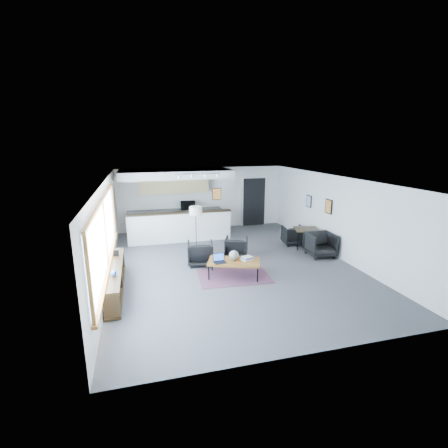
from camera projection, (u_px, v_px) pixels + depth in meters
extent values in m
cube|color=#4B4B4E|center=(231.00, 264.00, 9.91)|extent=(7.00, 9.00, 0.01)
cube|color=white|center=(232.00, 179.00, 9.27)|extent=(7.00, 9.00, 0.01)
cube|color=silver|center=(202.00, 198.00, 13.81)|extent=(7.00, 0.01, 2.60)
cube|color=silver|center=(307.00, 287.00, 5.37)|extent=(7.00, 0.01, 2.60)
cube|color=silver|center=(107.00, 231.00, 8.72)|extent=(0.01, 9.00, 2.60)
cube|color=silver|center=(336.00, 216.00, 10.46)|extent=(0.01, 9.00, 2.60)
cube|color=#8CBFFF|center=(104.00, 233.00, 7.83)|extent=(0.02, 5.80, 1.55)
cube|color=brown|center=(109.00, 264.00, 8.04)|extent=(0.10, 5.95, 0.06)
cube|color=brown|center=(102.00, 200.00, 7.64)|extent=(0.06, 5.95, 0.06)
cube|color=brown|center=(89.00, 281.00, 5.12)|extent=(0.06, 0.06, 1.60)
cube|color=brown|center=(105.00, 233.00, 7.84)|extent=(0.06, 0.06, 1.60)
cube|color=brown|center=(113.00, 209.00, 10.55)|extent=(0.06, 0.06, 1.60)
cube|color=#312211|center=(115.00, 268.00, 8.00)|extent=(0.35, 3.00, 0.05)
cube|color=#312211|center=(117.00, 289.00, 8.14)|extent=(0.35, 3.00, 0.05)
cube|color=#312211|center=(112.00, 306.00, 6.71)|extent=(0.33, 0.04, 0.55)
cube|color=#312211|center=(116.00, 279.00, 8.07)|extent=(0.33, 0.04, 0.55)
cube|color=#312211|center=(118.00, 259.00, 9.43)|extent=(0.33, 0.04, 0.55)
cube|color=#3359A5|center=(113.00, 310.00, 6.89)|extent=(0.18, 0.04, 0.20)
cube|color=silver|center=(113.00, 305.00, 7.05)|extent=(0.18, 0.04, 0.22)
cube|color=maroon|center=(114.00, 301.00, 7.20)|extent=(0.18, 0.04, 0.24)
cube|color=#312211|center=(114.00, 299.00, 7.37)|extent=(0.18, 0.04, 0.20)
cube|color=#3359A5|center=(115.00, 295.00, 7.53)|extent=(0.18, 0.04, 0.22)
cube|color=silver|center=(115.00, 291.00, 7.68)|extent=(0.18, 0.04, 0.24)
cube|color=maroon|center=(115.00, 289.00, 7.85)|extent=(0.18, 0.04, 0.20)
cube|color=#312211|center=(116.00, 286.00, 8.00)|extent=(0.18, 0.04, 0.22)
cube|color=#3359A5|center=(116.00, 283.00, 8.16)|extent=(0.18, 0.03, 0.24)
cube|color=silver|center=(117.00, 281.00, 8.32)|extent=(0.18, 0.03, 0.20)
cube|color=maroon|center=(117.00, 278.00, 8.48)|extent=(0.18, 0.03, 0.22)
cube|color=#312211|center=(117.00, 275.00, 8.64)|extent=(0.18, 0.04, 0.24)
cube|color=black|center=(116.00, 253.00, 8.72)|extent=(0.14, 0.02, 0.18)
sphere|color=#264C99|center=(114.00, 273.00, 7.42)|extent=(0.14, 0.14, 0.14)
cube|color=white|center=(180.00, 228.00, 12.00)|extent=(3.80, 0.25, 1.10)
cube|color=#312211|center=(180.00, 213.00, 11.87)|extent=(3.85, 0.32, 0.04)
cube|color=white|center=(176.00, 221.00, 13.39)|extent=(3.80, 0.60, 0.90)
cube|color=#2D2D2D|center=(175.00, 210.00, 13.27)|extent=(3.82, 0.62, 0.04)
cube|color=tan|center=(174.00, 185.00, 13.16)|extent=(2.80, 0.35, 0.70)
cube|color=white|center=(176.00, 174.00, 12.38)|extent=(4.20, 1.80, 0.30)
cube|color=black|center=(217.00, 194.00, 12.07)|extent=(0.35, 0.03, 0.45)
cube|color=orange|center=(217.00, 194.00, 12.05)|extent=(0.30, 0.01, 0.40)
cube|color=black|center=(254.00, 202.00, 14.36)|extent=(1.00, 0.12, 2.10)
cube|color=white|center=(242.00, 202.00, 14.24)|extent=(0.06, 0.10, 2.10)
cube|color=white|center=(265.00, 201.00, 14.50)|extent=(0.06, 0.10, 2.10)
cube|color=white|center=(254.00, 178.00, 14.11)|extent=(1.10, 0.10, 0.06)
cube|color=silver|center=(198.00, 174.00, 11.19)|extent=(1.60, 0.04, 0.04)
cylinder|color=silver|center=(179.00, 177.00, 11.05)|extent=(0.07, 0.07, 0.09)
cylinder|color=silver|center=(192.00, 176.00, 11.16)|extent=(0.07, 0.07, 0.09)
cylinder|color=silver|center=(205.00, 176.00, 11.27)|extent=(0.07, 0.07, 0.09)
cylinder|color=silver|center=(217.00, 176.00, 11.38)|extent=(0.07, 0.07, 0.09)
cube|color=black|center=(329.00, 206.00, 10.76)|extent=(0.03, 0.38, 0.48)
cube|color=orange|center=(328.00, 207.00, 10.76)|extent=(0.00, 0.32, 0.42)
cube|color=black|center=(309.00, 201.00, 11.99)|extent=(0.03, 0.34, 0.44)
cube|color=#859FC5|center=(309.00, 201.00, 11.99)|extent=(0.00, 0.28, 0.38)
cube|color=#522C40|center=(234.00, 276.00, 9.03)|extent=(2.02, 1.45, 0.01)
cube|color=brown|center=(234.00, 262.00, 8.92)|extent=(1.59, 1.21, 0.05)
cube|color=black|center=(209.00, 273.00, 8.73)|extent=(0.04, 0.04, 0.41)
cube|color=black|center=(212.00, 264.00, 9.36)|extent=(0.04, 0.04, 0.41)
cube|color=black|center=(258.00, 275.00, 8.60)|extent=(0.04, 0.04, 0.41)
cube|color=black|center=(258.00, 266.00, 9.23)|extent=(0.04, 0.04, 0.41)
cube|color=black|center=(233.00, 267.00, 8.61)|extent=(1.27, 0.51, 0.03)
cube|color=black|center=(235.00, 259.00, 9.24)|extent=(1.27, 0.51, 0.03)
cube|color=black|center=(220.00, 262.00, 8.76)|extent=(0.34, 0.26, 0.02)
cube|color=black|center=(219.00, 257.00, 8.84)|extent=(0.32, 0.08, 0.21)
cube|color=blue|center=(219.00, 257.00, 8.83)|extent=(0.29, 0.07, 0.18)
sphere|color=gray|center=(234.00, 255.00, 8.93)|extent=(0.27, 0.27, 0.27)
cube|color=silver|center=(247.00, 259.00, 8.99)|extent=(0.38, 0.34, 0.04)
cube|color=#3359A5|center=(247.00, 258.00, 8.99)|extent=(0.34, 0.31, 0.03)
cube|color=silver|center=(247.00, 257.00, 8.96)|extent=(0.32, 0.28, 0.03)
cube|color=#E5590C|center=(238.00, 262.00, 8.78)|extent=(0.11, 0.11, 0.01)
imported|color=black|center=(200.00, 252.00, 9.83)|extent=(0.86, 0.82, 0.78)
imported|color=black|center=(236.00, 246.00, 10.46)|extent=(0.89, 0.87, 0.72)
cylinder|color=black|center=(196.00, 249.00, 11.23)|extent=(0.35, 0.35, 0.03)
cylinder|color=black|center=(196.00, 231.00, 11.07)|extent=(0.03, 0.03, 1.29)
cylinder|color=beige|center=(196.00, 211.00, 10.90)|extent=(0.57, 0.57, 0.29)
cube|color=#312211|center=(307.00, 229.00, 11.35)|extent=(0.99, 0.99, 0.04)
cylinder|color=black|center=(298.00, 242.00, 11.10)|extent=(0.04, 0.04, 0.64)
cylinder|color=black|center=(294.00, 236.00, 11.78)|extent=(0.04, 0.04, 0.64)
cylinder|color=black|center=(319.00, 242.00, 11.08)|extent=(0.04, 0.04, 0.64)
cylinder|color=black|center=(314.00, 236.00, 11.76)|extent=(0.04, 0.04, 0.64)
imported|color=black|center=(320.00, 245.00, 10.53)|extent=(0.74, 0.70, 0.73)
imported|color=black|center=(293.00, 236.00, 11.79)|extent=(0.69, 0.66, 0.64)
imported|color=black|center=(188.00, 204.00, 13.35)|extent=(0.61, 0.37, 0.40)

